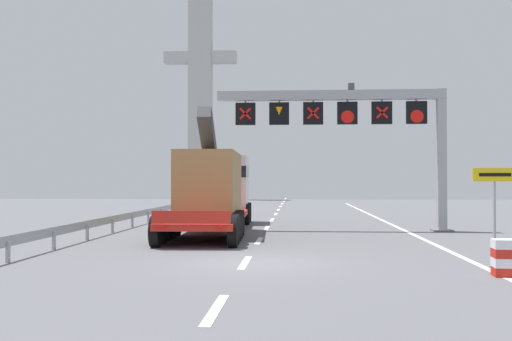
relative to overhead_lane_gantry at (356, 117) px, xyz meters
The scene contains 8 objects.
ground 12.80m from the overhead_lane_gantry, 109.93° to the right, with size 112.00×112.00×0.00m, color #5B5B60.
lane_markings 17.48m from the overhead_lane_gantry, 104.72° to the left, with size 0.20×68.74×0.01m.
edge_line_right 5.83m from the overhead_lane_gantry, 25.13° to the left, with size 0.20×63.00×0.01m, color silver.
overhead_lane_gantry is the anchor object (origin of this frame).
heavy_haul_truck_red 7.38m from the overhead_lane_gantry, behind, with size 3.46×14.14×5.30m.
exit_sign_yellow 8.43m from the overhead_lane_gantry, 58.53° to the right, with size 1.51×0.15×2.77m.
guardrail_left 11.97m from the overhead_lane_gantry, behind, with size 0.13×25.13×0.76m.
bridge_pylon_distant 47.94m from the overhead_lane_gantry, 108.30° to the left, with size 9.00×2.00×28.51m.
Camera 1 is at (1.21, -16.50, 2.33)m, focal length 41.09 mm.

